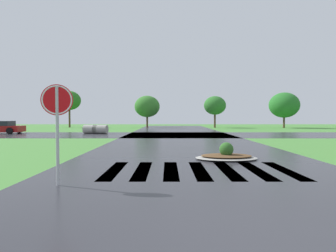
# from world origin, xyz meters

# --- Properties ---
(asphalt_roadway) EXTENTS (9.72, 80.00, 0.01)m
(asphalt_roadway) POSITION_xyz_m (0.00, 10.00, 0.00)
(asphalt_roadway) COLOR #2B2B30
(asphalt_roadway) RESTS_ON ground
(asphalt_cross_road) EXTENTS (90.00, 8.75, 0.01)m
(asphalt_cross_road) POSITION_xyz_m (0.00, 23.60, 0.00)
(asphalt_cross_road) COLOR #2B2B30
(asphalt_cross_road) RESTS_ON ground
(crosswalk_stripes) EXTENTS (5.85, 3.29, 0.01)m
(crosswalk_stripes) POSITION_xyz_m (-0.00, 5.79, 0.00)
(crosswalk_stripes) COLOR white
(crosswalk_stripes) RESTS_ON ground
(stop_sign) EXTENTS (0.75, 0.19, 2.50)m
(stop_sign) POSITION_xyz_m (-3.71, 3.74, 1.85)
(stop_sign) COLOR #B2B5BA
(stop_sign) RESTS_ON ground
(median_island) EXTENTS (2.46, 1.64, 0.68)m
(median_island) POSITION_xyz_m (1.33, 8.16, 0.15)
(median_island) COLOR #9E9B93
(median_island) RESTS_ON ground
(drainage_pipe_stack) EXTENTS (2.48, 1.25, 0.87)m
(drainage_pipe_stack) POSITION_xyz_m (-8.14, 25.37, 0.44)
(drainage_pipe_stack) COLOR #9E9B93
(drainage_pipe_stack) RESTS_ON ground
(background_treeline) EXTENTS (46.63, 5.54, 5.62)m
(background_treeline) POSITION_xyz_m (6.84, 40.76, 3.47)
(background_treeline) COLOR #4C3823
(background_treeline) RESTS_ON ground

